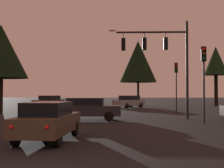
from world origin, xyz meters
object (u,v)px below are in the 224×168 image
at_px(tree_left_far, 138,62).
at_px(traffic_light_corner_right, 204,69).
at_px(car_far_lane, 49,101).
at_px(car_parked_lot, 129,101).
at_px(car_crossing_left, 87,109).
at_px(traffic_light_corner_left, 176,78).
at_px(car_nearside_lane, 48,120).
at_px(traffic_signal_mast_arm, 163,53).
at_px(tree_center_horizon, 1,51).
at_px(tree_behind_sign, 216,61).

bearing_deg(tree_left_far, traffic_light_corner_right, -83.82).
bearing_deg(car_far_lane, car_parked_lot, 0.71).
height_order(car_crossing_left, car_far_lane, same).
distance_m(traffic_light_corner_left, car_crossing_left, 10.23).
bearing_deg(car_parked_lot, car_nearside_lane, -98.27).
bearing_deg(traffic_signal_mast_arm, traffic_light_corner_left, 70.43).
height_order(car_parked_lot, tree_left_far, tree_left_far).
height_order(traffic_signal_mast_arm, tree_center_horizon, tree_center_horizon).
relative_size(car_crossing_left, tree_left_far, 0.50).
bearing_deg(car_crossing_left, tree_center_horizon, 141.77).
xyz_separation_m(car_nearside_lane, car_crossing_left, (0.51, 8.93, 0.00)).
relative_size(traffic_light_corner_right, car_crossing_left, 1.01).
bearing_deg(car_far_lane, car_crossing_left, -68.37).
bearing_deg(tree_behind_sign, traffic_light_corner_left, -118.26).
height_order(traffic_signal_mast_arm, tree_left_far, tree_left_far).
bearing_deg(car_parked_lot, traffic_light_corner_left, -68.07).
relative_size(traffic_signal_mast_arm, car_crossing_left, 1.53).
height_order(traffic_signal_mast_arm, traffic_light_corner_right, traffic_signal_mast_arm).
bearing_deg(tree_center_horizon, car_far_lane, 77.19).
bearing_deg(car_crossing_left, traffic_light_corner_right, -17.53).
height_order(traffic_light_corner_right, car_far_lane, traffic_light_corner_right).
height_order(car_crossing_left, tree_left_far, tree_left_far).
xyz_separation_m(traffic_light_corner_left, car_far_lane, (-13.89, 9.91, -2.43)).
height_order(traffic_light_corner_left, car_nearside_lane, traffic_light_corner_left).
distance_m(traffic_signal_mast_arm, tree_left_far, 21.17).
relative_size(car_crossing_left, car_parked_lot, 1.06).
bearing_deg(car_parked_lot, traffic_signal_mast_arm, -82.21).
height_order(traffic_light_corner_left, traffic_light_corner_right, traffic_light_corner_right).
xyz_separation_m(car_far_lane, tree_left_far, (11.28, 5.78, 5.48)).
xyz_separation_m(car_nearside_lane, tree_center_horizon, (-8.32, 15.89, 4.91)).
bearing_deg(tree_behind_sign, car_far_lane, -166.82).
bearing_deg(car_parked_lot, car_far_lane, -179.29).
height_order(car_nearside_lane, car_crossing_left, same).
relative_size(traffic_light_corner_right, car_parked_lot, 1.07).
bearing_deg(tree_behind_sign, traffic_light_corner_right, -108.38).
relative_size(traffic_signal_mast_arm, tree_left_far, 0.77).
xyz_separation_m(traffic_signal_mast_arm, car_crossing_left, (-5.35, -1.36, -3.99)).
distance_m(car_far_lane, car_parked_lot, 9.85).
xyz_separation_m(traffic_light_corner_left, car_nearside_lane, (-7.78, -15.71, -2.44)).
bearing_deg(traffic_light_corner_left, traffic_light_corner_right, -89.56).
bearing_deg(traffic_signal_mast_arm, tree_left_far, 91.86).
xyz_separation_m(traffic_signal_mast_arm, tree_center_horizon, (-14.17, 5.60, 0.91)).
distance_m(car_nearside_lane, car_crossing_left, 8.95).
bearing_deg(traffic_light_corner_left, car_crossing_left, -137.02).
distance_m(car_nearside_lane, tree_left_far, 32.29).
distance_m(traffic_light_corner_right, car_nearside_lane, 10.57).
relative_size(car_nearside_lane, car_crossing_left, 0.97).
bearing_deg(traffic_signal_mast_arm, tree_center_horizon, 158.45).
xyz_separation_m(traffic_light_corner_right, car_parked_lot, (-4.11, 19.13, -2.50)).
relative_size(car_nearside_lane, car_parked_lot, 1.02).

